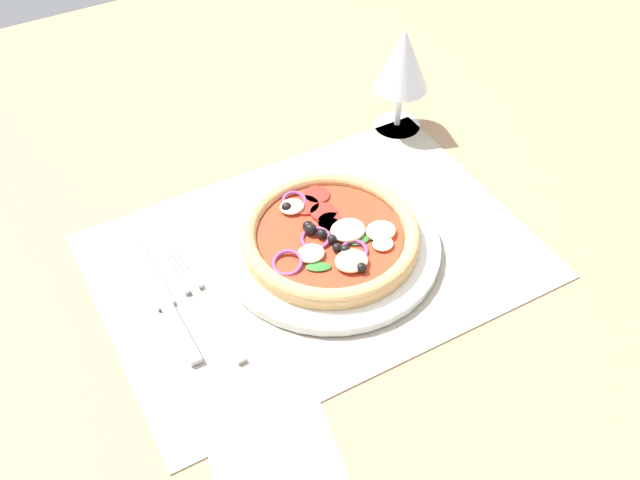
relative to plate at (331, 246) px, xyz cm
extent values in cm
cube|color=#9E7A56|center=(-1.92, 0.14, -2.15)|extent=(190.00, 140.00, 2.40)
cube|color=#A39984|center=(-1.92, 0.14, -0.75)|extent=(48.64, 34.34, 0.40)
cylinder|color=silver|center=(0.00, 0.00, 0.00)|extent=(25.32, 25.32, 1.10)
cylinder|color=tan|center=(0.00, 0.00, 1.05)|extent=(20.28, 20.28, 1.00)
torus|color=tan|center=(0.00, 0.00, 1.91)|extent=(20.46, 20.46, 1.80)
cylinder|color=#B7381E|center=(0.00, 0.00, 1.70)|extent=(16.63, 16.63, 0.30)
ellipsoid|color=beige|center=(4.17, -4.35, 2.21)|extent=(2.43, 2.19, 0.73)
ellipsoid|color=beige|center=(1.75, -0.79, 2.46)|extent=(4.04, 3.64, 1.21)
ellipsoid|color=beige|center=(4.98, -2.63, 2.38)|extent=(3.51, 3.16, 1.05)
ellipsoid|color=beige|center=(-0.29, -4.99, 2.41)|extent=(3.73, 3.36, 1.12)
ellipsoid|color=beige|center=(-1.70, 5.88, 2.29)|extent=(2.93, 2.64, 0.88)
ellipsoid|color=beige|center=(-3.55, -1.83, 2.31)|extent=(3.09, 2.78, 0.93)
sphere|color=black|center=(-0.66, -2.48, 2.37)|extent=(1.05, 1.05, 1.05)
sphere|color=black|center=(-1.07, -0.20, 2.41)|extent=(1.13, 1.13, 1.13)
sphere|color=black|center=(-1.96, 1.32, 2.54)|extent=(1.38, 1.38, 1.38)
sphere|color=black|center=(-2.59, 5.89, 2.47)|extent=(1.24, 1.24, 1.24)
sphere|color=black|center=(-0.08, -3.27, 2.43)|extent=(1.16, 1.16, 1.16)
sphere|color=black|center=(-1.48, 1.86, 2.50)|extent=(1.30, 1.30, 1.30)
sphere|color=black|center=(-0.49, -1.13, 2.40)|extent=(1.09, 1.09, 1.09)
sphere|color=black|center=(-1.13, -0.14, 2.43)|extent=(1.17, 1.17, 1.17)
sphere|color=black|center=(0.09, -6.43, 2.44)|extent=(1.18, 1.18, 1.18)
torus|color=#8E3D75|center=(0.92, -3.62, 2.10)|extent=(3.15, 3.14, 0.95)
torus|color=#8E3D75|center=(-1.09, 6.87, 2.10)|extent=(2.97, 2.99, 0.83)
torus|color=#8E3D75|center=(-6.38, -1.63, 2.10)|extent=(3.57, 3.51, 1.42)
torus|color=#8E3D75|center=(-1.79, 0.57, 2.10)|extent=(3.51, 3.48, 0.88)
cylinder|color=#A3281E|center=(1.78, 6.51, 2.00)|extent=(3.04, 3.04, 0.30)
cylinder|color=#A3281E|center=(0.95, 1.60, 2.00)|extent=(3.12, 3.12, 0.30)
cylinder|color=#A3281E|center=(-0.34, 5.59, 2.00)|extent=(3.31, 3.31, 0.30)
cylinder|color=#A3281E|center=(0.98, 3.48, 2.00)|extent=(3.13, 3.13, 0.30)
cylinder|color=#A3281E|center=(0.33, 0.97, 2.00)|extent=(3.06, 3.06, 0.30)
ellipsoid|color=#2D6B28|center=(-3.68, -3.74, 2.05)|extent=(3.13, 2.51, 0.30)
ellipsoid|color=#2D6B28|center=(2.44, -2.44, 2.05)|extent=(2.80, 1.40, 0.30)
cube|color=silver|center=(-15.86, -3.83, -0.33)|extent=(1.51, 11.19, 0.44)
cube|color=silver|center=(-16.23, 3.00, -0.33)|extent=(2.33, 2.64, 0.44)
cube|color=silver|center=(-15.52, 6.47, -0.33)|extent=(0.55, 4.33, 0.44)
cube|color=silver|center=(-16.12, 6.43, -0.33)|extent=(0.55, 4.33, 0.44)
cube|color=silver|center=(-16.72, 6.40, -0.33)|extent=(0.55, 4.33, 0.44)
cube|color=silver|center=(-17.31, 6.37, -0.33)|extent=(0.55, 4.33, 0.44)
cube|color=silver|center=(-19.62, -3.13, -0.24)|extent=(1.38, 8.41, 0.62)
cube|color=silver|center=(-19.72, 6.87, -0.33)|extent=(2.11, 11.62, 0.44)
cylinder|color=silver|center=(19.94, 16.44, -0.75)|extent=(6.40, 6.40, 0.40)
cylinder|color=silver|center=(19.94, 16.44, 2.45)|extent=(0.80, 0.80, 6.00)
cone|color=silver|center=(19.94, 16.44, 9.70)|extent=(7.20, 7.20, 8.50)
cone|color=red|center=(19.94, 16.44, 8.80)|extent=(5.19, 5.19, 5.89)
cube|color=white|center=(-17.07, -19.09, -0.77)|extent=(13.17, 12.24, 0.36)
camera|label=1|loc=(-29.30, -50.23, 60.60)|focal=41.02mm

